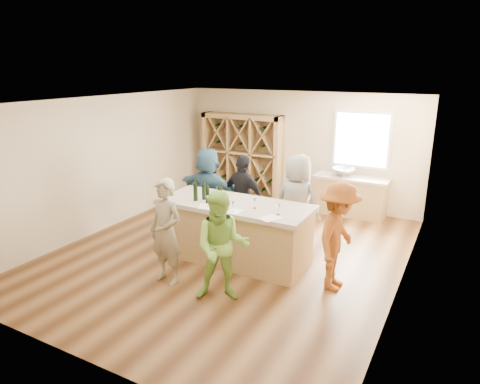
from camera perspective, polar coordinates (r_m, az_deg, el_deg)
The scene contains 32 objects.
floor at distance 8.15m, azimuth -1.30°, elevation -8.37°, with size 6.00×7.00×0.10m, color brown.
ceiling at distance 7.42m, azimuth -1.45°, elevation 12.41°, with size 6.00×7.00×0.10m, color white.
wall_back at distance 10.81m, azimuth 8.06°, elevation 5.77°, with size 6.00×0.10×2.80m, color beige.
wall_front at distance 5.07m, azimuth -21.91°, elevation -7.72°, with size 6.00×0.10×2.80m, color beige.
wall_left at distance 9.51m, azimuth -17.57°, elevation 3.71°, with size 0.10×7.00×2.80m, color beige.
wall_right at distance 6.74m, azimuth 21.75°, elevation -1.77°, with size 0.10×7.00×2.80m, color beige.
window_frame at distance 10.26m, azimuth 15.89°, elevation 6.72°, with size 1.30×0.06×1.30m, color white.
window_pane at distance 10.22m, azimuth 15.85°, elevation 6.70°, with size 1.18×0.01×1.18m, color white.
wine_rack at distance 11.22m, azimuth 0.29°, elevation 4.77°, with size 2.20×0.45×2.20m, color #A88350.
back_counter_base at distance 10.32m, azimuth 14.44°, elevation -0.66°, with size 1.60×0.58×0.86m, color #A88350.
back_counter_top at distance 10.19m, azimuth 14.62°, elevation 1.81°, with size 1.70×0.62×0.06m, color #B7A796.
sink at distance 10.21m, azimuth 13.59°, elevation 2.62°, with size 0.54×0.54×0.19m, color silver.
faucet at distance 10.37m, azimuth 13.87°, elevation 3.13°, with size 0.02×0.02×0.30m, color silver.
tasting_counter_base at distance 7.67m, azimuth -0.68°, elevation -5.56°, with size 2.60×1.00×1.00m, color #A88350.
tasting_counter_top at distance 7.48m, azimuth -0.70°, elevation -1.72°, with size 2.72×1.12×0.08m, color #B7A796.
wine_bottle_b at distance 7.57m, azimuth -5.96°, elevation -0.02°, with size 0.08×0.08×0.32m, color black.
wine_bottle_c at distance 7.64m, azimuth -4.86°, elevation -0.05°, with size 0.07×0.07×0.26m, color black.
wine_bottle_d at distance 7.42m, azimuth -4.35°, elevation -0.39°, with size 0.07×0.07×0.30m, color black.
wine_bottle_e at distance 7.44m, azimuth -2.71°, elevation -0.34°, with size 0.07×0.07×0.29m, color black.
wine_glass_a at distance 7.24m, azimuth -4.26°, elevation -1.26°, with size 0.07×0.07×0.19m, color white.
wine_glass_b at distance 6.98m, azimuth -1.04°, elevation -1.97°, with size 0.06×0.06×0.17m, color white.
wine_glass_d at distance 7.15m, azimuth 1.96°, elevation -1.52°, with size 0.07×0.07×0.18m, color white.
wine_glass_e at distance 6.86m, azimuth 5.10°, elevation -2.32°, with size 0.07×0.07×0.18m, color white.
tasting_menu_a at distance 7.30m, azimuth -4.69°, elevation -1.89°, with size 0.20×0.28×0.00m, color white.
tasting_menu_b at distance 7.03m, azimuth -0.69°, elevation -2.58°, with size 0.19×0.27×0.00m, color white.
tasting_menu_c at distance 6.73m, azimuth 4.02°, elevation -3.48°, with size 0.24×0.33×0.00m, color white.
person_near_left at distance 6.88m, azimuth -9.85°, elevation -5.23°, with size 0.63×0.46×1.72m, color gray.
person_near_right at distance 6.29m, azimuth -2.41°, elevation -7.30°, with size 0.82×0.45×1.68m, color #8CC64C.
person_server at distance 6.75m, azimuth 12.92°, elevation -5.85°, with size 1.11×0.52×1.72m, color #994C19.
person_far_mid at distance 8.47m, azimuth 0.43°, elevation -0.79°, with size 1.01×0.52×1.72m, color black.
person_far_right at distance 8.05m, azimuth 7.61°, elevation -1.44°, with size 0.90×0.59×1.84m, color slate.
person_far_left at distance 9.00m, azimuth -4.23°, elevation 0.36°, with size 1.64×0.59×1.77m, color #335972.
Camera 1 is at (3.69, -6.42, 3.37)m, focal length 32.00 mm.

